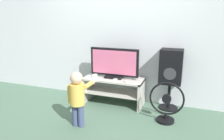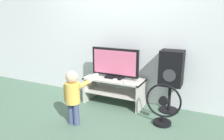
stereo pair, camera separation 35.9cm
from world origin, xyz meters
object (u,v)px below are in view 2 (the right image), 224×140
at_px(remote_secondary, 116,79).
at_px(speaker_tower, 171,70).
at_px(television, 115,64).
at_px(remote_primary, 125,82).
at_px(child, 73,93).
at_px(floor_fan, 163,107).
at_px(game_console, 96,75).

height_order(remote_secondary, speaker_tower, speaker_tower).
bearing_deg(television, remote_primary, -35.45).
height_order(remote_secondary, child, child).
relative_size(remote_primary, floor_fan, 0.22).
xyz_separation_m(television, floor_fan, (0.93, -0.39, -0.44)).
distance_m(game_console, speaker_tower, 1.28).
distance_m(television, child, 0.98).
bearing_deg(game_console, speaker_tower, 7.26).
distance_m(remote_primary, floor_fan, 0.73).
height_order(remote_primary, floor_fan, floor_fan).
bearing_deg(game_console, child, -81.23).
relative_size(speaker_tower, floor_fan, 1.64).
relative_size(television, floor_fan, 1.39).
bearing_deg(television, child, -102.15).
height_order(speaker_tower, floor_fan, speaker_tower).
height_order(television, floor_fan, television).
bearing_deg(child, remote_secondary, 71.93).
xyz_separation_m(game_console, speaker_tower, (1.25, 0.16, 0.19)).
bearing_deg(remote_secondary, floor_fan, -18.91).
bearing_deg(remote_primary, game_console, 168.21).
bearing_deg(speaker_tower, game_console, -172.74).
relative_size(game_console, remote_primary, 1.24).
bearing_deg(game_console, television, 10.78).
bearing_deg(television, game_console, -169.22).
bearing_deg(game_console, remote_secondary, -4.17).
bearing_deg(remote_primary, television, 144.55).
bearing_deg(remote_secondary, game_console, 175.83).
height_order(television, remote_secondary, television).
relative_size(child, speaker_tower, 0.79).
relative_size(television, game_console, 5.12).
bearing_deg(child, speaker_tower, 42.38).
xyz_separation_m(remote_primary, speaker_tower, (0.66, 0.28, 0.21)).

